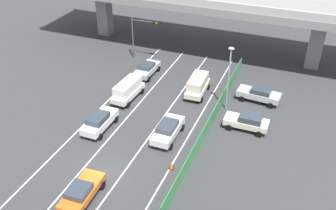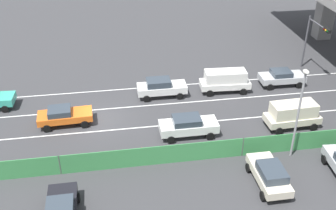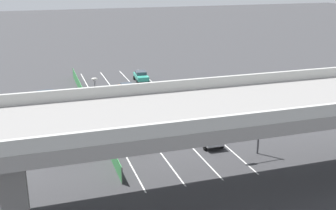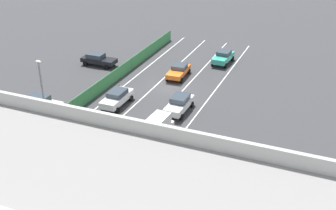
{
  "view_description": "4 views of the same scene",
  "coord_description": "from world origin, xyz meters",
  "px_view_note": "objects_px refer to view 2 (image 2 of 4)",
  "views": [
    {
      "loc": [
        14.03,
        -19.91,
        22.11
      ],
      "look_at": [
        2.06,
        10.1,
        1.34
      ],
      "focal_mm": 40.8,
      "sensor_mm": 36.0,
      "label": 1
    },
    {
      "loc": [
        29.92,
        0.84,
        18.74
      ],
      "look_at": [
        1.57,
        5.42,
        1.84
      ],
      "focal_mm": 44.23,
      "sensor_mm": 36.0,
      "label": 2
    },
    {
      "loc": [
        12.72,
        54.15,
        17.04
      ],
      "look_at": [
        -2.71,
        6.9,
        1.09
      ],
      "focal_mm": 44.66,
      "sensor_mm": 36.0,
      "label": 3
    },
    {
      "loc": [
        -17.37,
        42.33,
        20.6
      ],
      "look_at": [
        -2.38,
        6.5,
        1.05
      ],
      "focal_mm": 45.79,
      "sensor_mm": 36.0,
      "label": 4
    }
  ],
  "objects_px": {
    "car_taxi_orange": "(64,115)",
    "car_van_cream": "(293,114)",
    "car_van_white": "(225,80)",
    "parked_sedan_cream": "(270,174)",
    "car_sedan_white": "(188,125)",
    "traffic_light": "(314,36)",
    "street_lamp": "(300,106)",
    "car_hatchback_white": "(161,87)",
    "car_sedan_silver": "(282,77)",
    "traffic_cone": "(142,151)"
  },
  "relations": [
    {
      "from": "car_taxi_orange",
      "to": "car_van_cream",
      "type": "bearing_deg",
      "value": 79.78
    },
    {
      "from": "car_van_white",
      "to": "parked_sedan_cream",
      "type": "distance_m",
      "value": 13.28
    },
    {
      "from": "car_van_cream",
      "to": "car_sedan_white",
      "type": "height_order",
      "value": "car_van_cream"
    },
    {
      "from": "car_van_white",
      "to": "traffic_light",
      "type": "height_order",
      "value": "traffic_light"
    },
    {
      "from": "car_van_cream",
      "to": "street_lamp",
      "type": "bearing_deg",
      "value": -23.81
    },
    {
      "from": "car_hatchback_white",
      "to": "street_lamp",
      "type": "height_order",
      "value": "street_lamp"
    },
    {
      "from": "car_sedan_silver",
      "to": "car_van_cream",
      "type": "relative_size",
      "value": 0.97
    },
    {
      "from": "car_sedan_white",
      "to": "street_lamp",
      "type": "distance_m",
      "value": 8.61
    },
    {
      "from": "car_van_white",
      "to": "street_lamp",
      "type": "relative_size",
      "value": 0.68
    },
    {
      "from": "car_sedan_white",
      "to": "traffic_light",
      "type": "height_order",
      "value": "traffic_light"
    },
    {
      "from": "car_van_white",
      "to": "car_sedan_white",
      "type": "xyz_separation_m",
      "value": [
        6.63,
        -4.88,
        -0.26
      ]
    },
    {
      "from": "car_sedan_silver",
      "to": "traffic_light",
      "type": "xyz_separation_m",
      "value": [
        -2.27,
        3.86,
        3.1
      ]
    },
    {
      "from": "car_sedan_white",
      "to": "car_van_white",
      "type": "bearing_deg",
      "value": 143.62
    },
    {
      "from": "traffic_light",
      "to": "traffic_cone",
      "type": "distance_m",
      "value": 21.79
    },
    {
      "from": "car_sedan_white",
      "to": "traffic_light",
      "type": "relative_size",
      "value": 0.83
    },
    {
      "from": "car_sedan_silver",
      "to": "traffic_light",
      "type": "distance_m",
      "value": 5.45
    },
    {
      "from": "car_van_white",
      "to": "car_taxi_orange",
      "type": "xyz_separation_m",
      "value": [
        3.42,
        -14.61,
        -0.34
      ]
    },
    {
      "from": "traffic_light",
      "to": "traffic_cone",
      "type": "xyz_separation_m",
      "value": [
        11.14,
        -18.36,
        -3.66
      ]
    },
    {
      "from": "street_lamp",
      "to": "traffic_cone",
      "type": "xyz_separation_m",
      "value": [
        -1.94,
        -10.83,
        -3.97
      ]
    },
    {
      "from": "car_van_cream",
      "to": "parked_sedan_cream",
      "type": "bearing_deg",
      "value": -34.38
    },
    {
      "from": "car_sedan_silver",
      "to": "car_hatchback_white",
      "type": "bearing_deg",
      "value": -88.21
    },
    {
      "from": "car_sedan_silver",
      "to": "traffic_cone",
      "type": "xyz_separation_m",
      "value": [
        8.86,
        -14.5,
        -0.57
      ]
    },
    {
      "from": "car_taxi_orange",
      "to": "car_sedan_white",
      "type": "bearing_deg",
      "value": 71.74
    },
    {
      "from": "traffic_light",
      "to": "traffic_cone",
      "type": "relative_size",
      "value": 8.83
    },
    {
      "from": "car_sedan_white",
      "to": "parked_sedan_cream",
      "type": "height_order",
      "value": "car_sedan_white"
    },
    {
      "from": "car_hatchback_white",
      "to": "street_lamp",
      "type": "bearing_deg",
      "value": 38.0
    },
    {
      "from": "car_van_white",
      "to": "parked_sedan_cream",
      "type": "relative_size",
      "value": 1.12
    },
    {
      "from": "car_sedan_silver",
      "to": "traffic_cone",
      "type": "height_order",
      "value": "car_sedan_silver"
    },
    {
      "from": "car_sedan_silver",
      "to": "car_sedan_white",
      "type": "bearing_deg",
      "value": -56.65
    },
    {
      "from": "car_sedan_silver",
      "to": "street_lamp",
      "type": "distance_m",
      "value": 11.91
    },
    {
      "from": "car_van_white",
      "to": "car_van_cream",
      "type": "xyz_separation_m",
      "value": [
        6.72,
        3.73,
        0.02
      ]
    },
    {
      "from": "car_sedan_silver",
      "to": "car_van_cream",
      "type": "bearing_deg",
      "value": -16.03
    },
    {
      "from": "car_hatchback_white",
      "to": "car_sedan_silver",
      "type": "xyz_separation_m",
      "value": [
        -0.37,
        11.83,
        -0.09
      ]
    },
    {
      "from": "car_hatchback_white",
      "to": "car_sedan_white",
      "type": "distance_m",
      "value": 6.74
    },
    {
      "from": "car_sedan_white",
      "to": "traffic_cone",
      "type": "relative_size",
      "value": 7.29
    },
    {
      "from": "car_sedan_white",
      "to": "street_lamp",
      "type": "height_order",
      "value": "street_lamp"
    },
    {
      "from": "car_van_white",
      "to": "car_sedan_white",
      "type": "height_order",
      "value": "car_van_white"
    },
    {
      "from": "parked_sedan_cream",
      "to": "traffic_cone",
      "type": "relative_size",
      "value": 6.73
    },
    {
      "from": "car_hatchback_white",
      "to": "car_sedan_white",
      "type": "bearing_deg",
      "value": 10.03
    },
    {
      "from": "car_sedan_silver",
      "to": "traffic_cone",
      "type": "relative_size",
      "value": 6.88
    },
    {
      "from": "car_van_cream",
      "to": "car_sedan_white",
      "type": "xyz_separation_m",
      "value": [
        -0.1,
        -8.61,
        -0.28
      ]
    },
    {
      "from": "traffic_light",
      "to": "car_van_white",
      "type": "bearing_deg",
      "value": -74.6
    },
    {
      "from": "car_van_white",
      "to": "car_van_cream",
      "type": "distance_m",
      "value": 7.69
    },
    {
      "from": "parked_sedan_cream",
      "to": "street_lamp",
      "type": "bearing_deg",
      "value": 134.93
    },
    {
      "from": "car_taxi_orange",
      "to": "parked_sedan_cream",
      "type": "xyz_separation_m",
      "value": [
        9.83,
        13.87,
        0.06
      ]
    },
    {
      "from": "car_taxi_orange",
      "to": "street_lamp",
      "type": "xyz_separation_m",
      "value": [
        7.01,
        16.7,
        3.41
      ]
    },
    {
      "from": "car_sedan_white",
      "to": "street_lamp",
      "type": "bearing_deg",
      "value": 61.45
    },
    {
      "from": "car_hatchback_white",
      "to": "traffic_cone",
      "type": "relative_size",
      "value": 7.17
    },
    {
      "from": "car_van_white",
      "to": "car_sedan_silver",
      "type": "bearing_deg",
      "value": 93.78
    },
    {
      "from": "car_hatchback_white",
      "to": "traffic_light",
      "type": "xyz_separation_m",
      "value": [
        -2.64,
        15.69,
        3.01
      ]
    }
  ]
}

